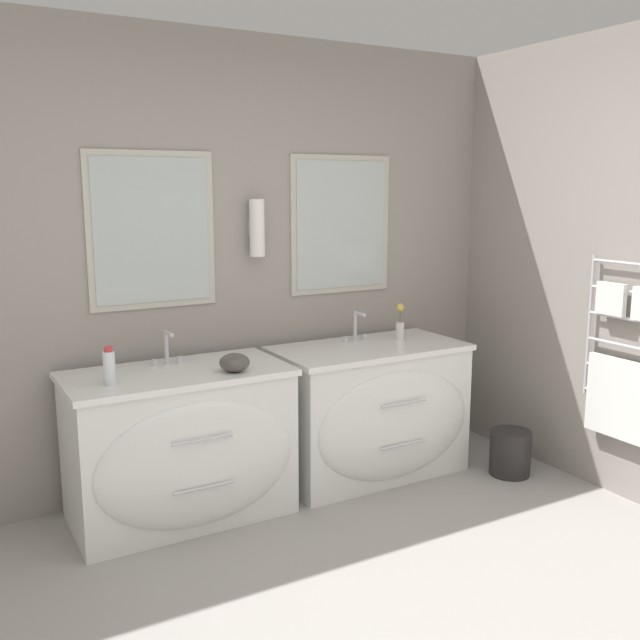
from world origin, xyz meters
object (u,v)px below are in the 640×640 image
(vanity_right, at_px, (372,410))
(waste_bin, at_px, (510,452))
(vanity_left, at_px, (182,445))
(amenity_bowl, at_px, (235,362))
(toiletry_bottle, at_px, (109,367))
(flower_vase, at_px, (400,325))

(vanity_right, height_order, waste_bin, vanity_right)
(vanity_left, xyz_separation_m, vanity_right, (1.20, 0.00, 0.00))
(amenity_bowl, relative_size, waste_bin, 0.57)
(toiletry_bottle, height_order, waste_bin, toiletry_bottle)
(flower_vase, xyz_separation_m, waste_bin, (0.47, -0.53, -0.75))
(vanity_left, xyz_separation_m, waste_bin, (1.94, -0.43, -0.27))
(toiletry_bottle, relative_size, amenity_bowl, 1.20)
(amenity_bowl, xyz_separation_m, flower_vase, (1.21, 0.22, 0.05))
(vanity_left, height_order, vanity_right, same)
(vanity_left, distance_m, vanity_right, 1.20)
(flower_vase, bearing_deg, toiletry_bottle, -175.05)
(toiletry_bottle, relative_size, flower_vase, 0.83)
(vanity_left, xyz_separation_m, flower_vase, (1.47, 0.10, 0.49))
(amenity_bowl, height_order, waste_bin, amenity_bowl)
(vanity_right, bearing_deg, waste_bin, -30.08)
(toiletry_bottle, relative_size, waste_bin, 0.69)
(vanity_right, height_order, amenity_bowl, amenity_bowl)
(toiletry_bottle, bearing_deg, vanity_right, 2.22)
(vanity_left, bearing_deg, vanity_right, 0.00)
(vanity_left, xyz_separation_m, toiletry_bottle, (-0.37, -0.06, 0.48))
(flower_vase, bearing_deg, waste_bin, -48.25)
(waste_bin, bearing_deg, vanity_left, 167.57)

